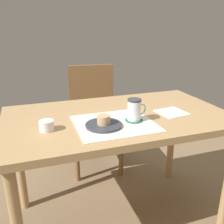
# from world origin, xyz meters

# --- Properties ---
(ground_plane) EXTENTS (4.40, 4.40, 0.02)m
(ground_plane) POSITION_xyz_m (0.00, 0.00, -0.01)
(ground_plane) COLOR #846B4C
(dining_table) EXTENTS (1.23, 0.71, 0.71)m
(dining_table) POSITION_xyz_m (0.00, 0.00, 0.63)
(dining_table) COLOR tan
(dining_table) RESTS_ON ground_plane
(wooden_chair) EXTENTS (0.46, 0.46, 0.86)m
(wooden_chair) POSITION_xyz_m (0.05, 0.71, 0.47)
(wooden_chair) COLOR brown
(wooden_chair) RESTS_ON ground_plane
(placemat) EXTENTS (0.39, 0.35, 0.00)m
(placemat) POSITION_xyz_m (-0.06, -0.12, 0.72)
(placemat) COLOR silver
(placemat) RESTS_ON dining_table
(pastry_plate) EXTENTS (0.18, 0.18, 0.01)m
(pastry_plate) POSITION_xyz_m (-0.12, -0.14, 0.72)
(pastry_plate) COLOR #333842
(pastry_plate) RESTS_ON placemat
(pastry) EXTENTS (0.06, 0.06, 0.04)m
(pastry) POSITION_xyz_m (-0.12, -0.14, 0.75)
(pastry) COLOR tan
(pastry) RESTS_ON pastry_plate
(coffee_coaster) EXTENTS (0.09, 0.09, 0.00)m
(coffee_coaster) POSITION_xyz_m (0.05, -0.12, 0.72)
(coffee_coaster) COLOR #196B4C
(coffee_coaster) RESTS_ON placemat
(coffee_mug) EXTENTS (0.10, 0.07, 0.11)m
(coffee_mug) POSITION_xyz_m (0.05, -0.12, 0.78)
(coffee_mug) COLOR white
(coffee_mug) RESTS_ON coffee_coaster
(paper_napkin) EXTENTS (0.17, 0.17, 0.00)m
(paper_napkin) POSITION_xyz_m (0.30, -0.07, 0.72)
(paper_napkin) COLOR white
(paper_napkin) RESTS_ON dining_table
(sugar_bowl) EXTENTS (0.07, 0.07, 0.05)m
(sugar_bowl) POSITION_xyz_m (-0.39, -0.09, 0.74)
(sugar_bowl) COLOR white
(sugar_bowl) RESTS_ON dining_table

